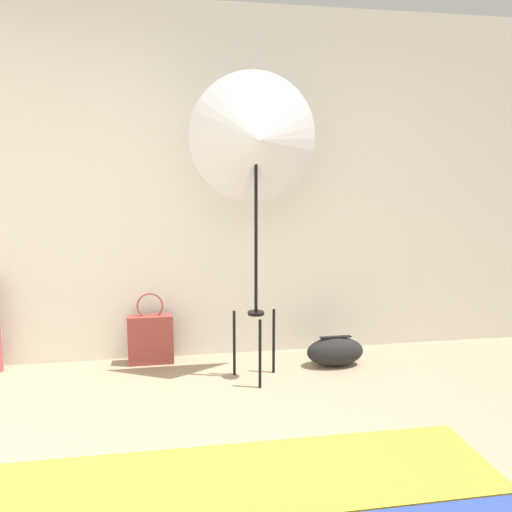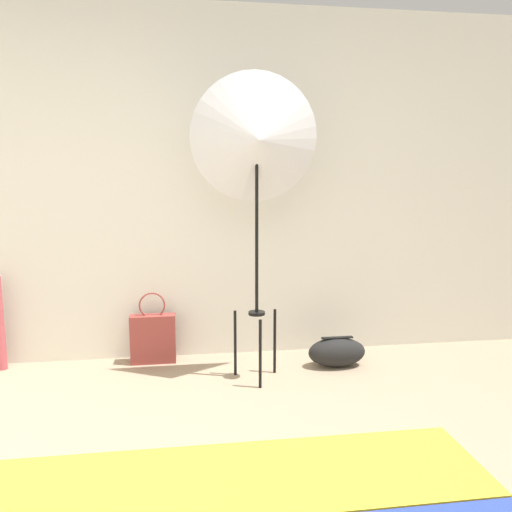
# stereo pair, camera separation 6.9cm
# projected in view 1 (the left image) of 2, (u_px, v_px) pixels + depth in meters

# --- Properties ---
(wall_back) EXTENTS (8.00, 0.05, 2.60)m
(wall_back) POSITION_uv_depth(u_px,v_px,m) (188.00, 186.00, 3.70)
(wall_back) COLOR beige
(wall_back) RESTS_ON ground_plane
(photo_umbrella) EXTENTS (0.85, 0.35, 2.04)m
(photo_umbrella) POSITION_uv_depth(u_px,v_px,m) (256.00, 140.00, 3.18)
(photo_umbrella) COLOR black
(photo_umbrella) RESTS_ON ground_plane
(tote_bag) EXTENTS (0.33, 0.11, 0.53)m
(tote_bag) POSITION_uv_depth(u_px,v_px,m) (151.00, 338.00, 3.68)
(tote_bag) COLOR brown
(tote_bag) RESTS_ON ground_plane
(duffel_bag) EXTENTS (0.42, 0.21, 0.22)m
(duffel_bag) POSITION_uv_depth(u_px,v_px,m) (335.00, 351.00, 3.64)
(duffel_bag) COLOR black
(duffel_bag) RESTS_ON ground_plane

